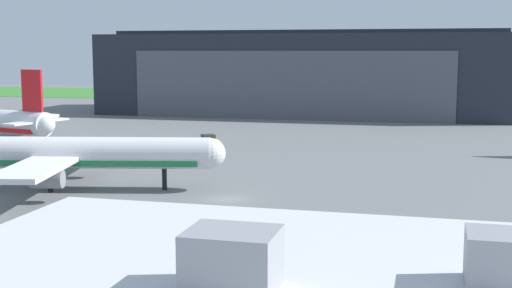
% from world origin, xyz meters
% --- Properties ---
extents(ground_plane, '(440.00, 440.00, 0.00)m').
position_xyz_m(ground_plane, '(0.00, 0.00, 0.00)').
color(ground_plane, slate).
extents(grass_field_strip, '(440.00, 56.00, 0.08)m').
position_xyz_m(grass_field_strip, '(0.00, 168.17, 0.04)').
color(grass_field_strip, '#377D2F').
rests_on(grass_field_strip, ground_plane).
extents(maintenance_hangar, '(99.29, 36.00, 21.20)m').
position_xyz_m(maintenance_hangar, '(-11.24, 104.29, 10.14)').
color(maintenance_hangar, '#232833').
rests_on(maintenance_hangar, ground_plane).
extents(airliner_near_left, '(36.17, 31.88, 12.40)m').
position_xyz_m(airliner_near_left, '(-19.72, 0.79, 4.17)').
color(airliner_near_left, white).
rests_on(airliner_near_left, ground_plane).
extents(baggage_tug, '(4.39, 5.12, 2.34)m').
position_xyz_m(baggage_tug, '(-13.57, 35.68, 1.18)').
color(baggage_tug, '#2D2D33').
rests_on(baggage_tug, ground_plane).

